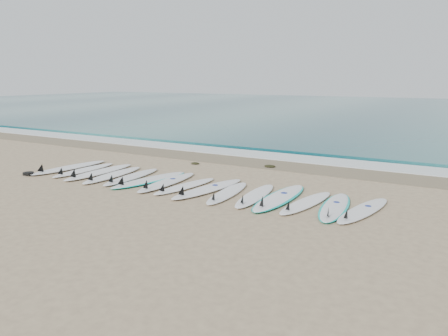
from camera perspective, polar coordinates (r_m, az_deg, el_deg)
The scene contains 23 objects.
ground at distance 12.02m, azimuth -4.76°, elevation -2.48°, with size 120.00×120.00×0.00m, color tan.
ocean at distance 42.66m, azimuth 21.29°, elevation 7.00°, with size 120.00×55.00×0.03m, color #23656A.
wet_sand_band at distance 15.47m, azimuth 3.96°, elevation 0.76°, with size 120.00×1.80×0.01m, color #76664E.
foam_band at distance 16.71m, azimuth 6.09°, elevation 1.59°, with size 120.00×1.40×0.04m, color silver.
wave_crest at distance 18.07m, azimuth 8.05°, elevation 2.40°, with size 120.00×1.00×0.10m, color #23656A.
surfboard_0 at distance 15.14m, azimuth -19.70°, elevation 0.07°, with size 0.80×2.88×0.36m.
surfboard_1 at distance 14.59m, azimuth -17.98°, elevation -0.26°, with size 0.58×2.52×0.32m.
surfboard_2 at distance 14.11m, azimuth -16.15°, elevation -0.51°, with size 0.64×2.83×0.36m.
surfboard_3 at distance 13.60m, azimuth -14.47°, elevation -0.89°, with size 0.79×2.67×0.34m.
surfboard_4 at distance 13.23m, azimuth -12.12°, elevation -1.13°, with size 0.76×2.59×0.33m.
surfboard_5 at distance 12.77m, azimuth -9.80°, elevation -1.53°, with size 1.10×2.81×0.35m.
surfboard_6 at distance 12.37m, azimuth -7.58°, elevation -1.85°, with size 0.71×2.72×0.34m.
surfboard_7 at distance 11.90m, azimuth -5.26°, elevation -2.38°, with size 0.80×2.40×0.30m.
surfboard_8 at distance 11.54m, azimuth -2.28°, elevation -2.73°, with size 0.96×2.82×0.35m.
surfboard_9 at distance 11.15m, azimuth 0.36°, elevation -3.28°, with size 0.80×2.45×0.31m.
surfboard_10 at distance 10.92m, azimuth 4.00°, elevation -3.63°, with size 0.79×2.50×0.31m.
surfboard_11 at distance 10.82m, azimuth 7.20°, elevation -3.85°, with size 0.72×2.87×0.36m.
surfboard_12 at distance 10.46m, azimuth 10.56°, elevation -4.50°, with size 0.80×2.46×0.31m.
surfboard_13 at distance 10.32m, azimuth 14.24°, elevation -4.94°, with size 0.92×2.56×0.32m.
surfboard_14 at distance 10.19m, azimuth 17.63°, elevation -5.29°, with size 0.93×2.54×0.32m.
seaweed_near at distance 15.14m, azimuth -3.79°, elevation 0.62°, with size 0.32×0.25×0.06m, color black.
seaweed_far at distance 14.67m, azimuth 6.01°, elevation 0.25°, with size 0.39×0.31×0.08m, color black.
leash_coil at distance 14.70m, azimuth -24.17°, elevation -0.66°, with size 0.46×0.36×0.11m.
Camera 1 is at (6.71, -9.53, 2.94)m, focal length 35.00 mm.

